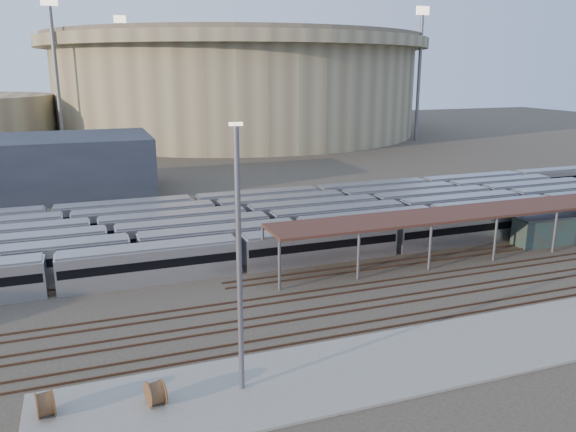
{
  "coord_description": "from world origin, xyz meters",
  "views": [
    {
      "loc": [
        -24.8,
        -47.43,
        21.13
      ],
      "look_at": [
        -3.22,
        12.0,
        4.45
      ],
      "focal_mm": 35.0,
      "sensor_mm": 36.0,
      "label": 1
    }
  ],
  "objects_px": {
    "cable_reel_east": "(156,393)",
    "yard_light_pole": "(239,262)",
    "cable_reel_west": "(45,404)",
    "teal_boxcar": "(566,229)"
  },
  "relations": [
    {
      "from": "cable_reel_west",
      "to": "cable_reel_east",
      "type": "height_order",
      "value": "cable_reel_west"
    },
    {
      "from": "cable_reel_west",
      "to": "cable_reel_east",
      "type": "relative_size",
      "value": 1.03
    },
    {
      "from": "cable_reel_east",
      "to": "yard_light_pole",
      "type": "distance_m",
      "value": 9.96
    },
    {
      "from": "teal_boxcar",
      "to": "yard_light_pole",
      "type": "height_order",
      "value": "yard_light_pole"
    },
    {
      "from": "teal_boxcar",
      "to": "yard_light_pole",
      "type": "bearing_deg",
      "value": -155.95
    },
    {
      "from": "teal_boxcar",
      "to": "cable_reel_east",
      "type": "xyz_separation_m",
      "value": [
        -52.84,
        -18.69,
        -0.63
      ]
    },
    {
      "from": "cable_reel_west",
      "to": "cable_reel_east",
      "type": "distance_m",
      "value": 6.66
    },
    {
      "from": "teal_boxcar",
      "to": "cable_reel_west",
      "type": "xyz_separation_m",
      "value": [
        -59.41,
        -17.61,
        -0.61
      ]
    },
    {
      "from": "cable_reel_west",
      "to": "yard_light_pole",
      "type": "height_order",
      "value": "yard_light_pole"
    },
    {
      "from": "cable_reel_west",
      "to": "cable_reel_east",
      "type": "bearing_deg",
      "value": -9.27
    }
  ]
}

